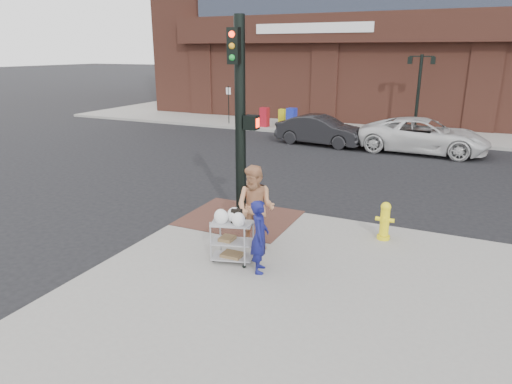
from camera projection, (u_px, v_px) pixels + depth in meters
The scene contains 14 objects.
ground at pixel (245, 239), 10.98m from camera, with size 220.00×220.00×0.00m, color black.
brick_curb_ramp at pixel (240, 218), 11.95m from camera, with size 2.80×2.40×0.01m, color #532D27.
lamp_post at pixel (419, 86), 23.23m from camera, with size 1.32×0.22×4.00m.
parking_sign at pixel (229, 105), 27.01m from camera, with size 0.05×0.05×2.20m, color black.
traffic_signal_pole at pixel (241, 116), 10.99m from camera, with size 0.61×0.51×5.00m.
woman_blue at pixel (260, 236), 8.89m from camera, with size 0.54×0.35×1.48m, color #111459.
pedestrian_tan at pixel (255, 208), 9.90m from camera, with size 0.91×0.71×1.87m, color tan.
sedan_dark at pixel (320, 130), 21.74m from camera, with size 1.47×4.22×1.39m, color black.
minivan_white at pixel (424, 136), 20.03m from camera, with size 2.51×5.44×1.51m, color silver.
utility_cart at pixel (232, 238), 9.36m from camera, with size 0.93×0.68×1.16m.
fire_hydrant at pixel (385, 220), 10.51m from camera, with size 0.43×0.30×0.90m.
newsbox_red at pixel (265, 117), 26.00m from camera, with size 0.46×0.41×1.08m, color #A31220.
newsbox_yellow at pixel (282, 117), 26.40m from camera, with size 0.40×0.36×0.94m, color gold.
newsbox_blue at pixel (291, 118), 25.27m from camera, with size 0.48×0.44×1.15m, color #1A27AA.
Camera 1 is at (4.53, -9.07, 4.37)m, focal length 32.00 mm.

